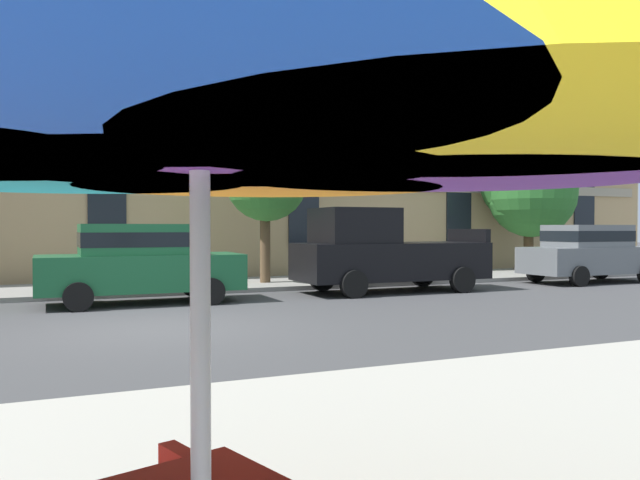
{
  "coord_description": "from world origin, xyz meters",
  "views": [
    {
      "loc": [
        -1.72,
        -10.83,
        1.71
      ],
      "look_at": [
        4.4,
        3.2,
        1.4
      ],
      "focal_mm": 35.51,
      "sensor_mm": 36.0,
      "label": 1
    }
  ],
  "objects_px": {
    "pickup_black": "(383,253)",
    "street_tree_right": "(530,188)",
    "sedan_green": "(139,261)",
    "street_tree_middle": "(266,179)",
    "sedan_gray": "(589,252)",
    "patio_umbrella": "(200,87)"
  },
  "relations": [
    {
      "from": "pickup_black",
      "to": "street_tree_right",
      "type": "height_order",
      "value": "street_tree_right"
    },
    {
      "from": "sedan_green",
      "to": "street_tree_right",
      "type": "relative_size",
      "value": 0.87
    },
    {
      "from": "pickup_black",
      "to": "street_tree_right",
      "type": "xyz_separation_m",
      "value": [
        8.11,
        3.58,
        2.13
      ]
    },
    {
      "from": "pickup_black",
      "to": "street_tree_middle",
      "type": "distance_m",
      "value": 4.14
    },
    {
      "from": "pickup_black",
      "to": "street_tree_middle",
      "type": "relative_size",
      "value": 1.21
    },
    {
      "from": "sedan_gray",
      "to": "street_tree_right",
      "type": "xyz_separation_m",
      "value": [
        0.85,
        3.58,
        2.21
      ]
    },
    {
      "from": "sedan_gray",
      "to": "patio_umbrella",
      "type": "height_order",
      "value": "patio_umbrella"
    },
    {
      "from": "sedan_green",
      "to": "street_tree_right",
      "type": "xyz_separation_m",
      "value": [
        14.34,
        3.58,
        2.21
      ]
    },
    {
      "from": "sedan_gray",
      "to": "street_tree_middle",
      "type": "bearing_deg",
      "value": 164.03
    },
    {
      "from": "sedan_green",
      "to": "street_tree_middle",
      "type": "relative_size",
      "value": 1.04
    },
    {
      "from": "sedan_green",
      "to": "pickup_black",
      "type": "xyz_separation_m",
      "value": [
        6.24,
        0.0,
        0.08
      ]
    },
    {
      "from": "street_tree_right",
      "to": "sedan_green",
      "type": "bearing_deg",
      "value": -165.99
    },
    {
      "from": "street_tree_right",
      "to": "street_tree_middle",
      "type": "bearing_deg",
      "value": -175.4
    },
    {
      "from": "street_tree_right",
      "to": "patio_umbrella",
      "type": "relative_size",
      "value": 1.55
    },
    {
      "from": "sedan_green",
      "to": "sedan_gray",
      "type": "relative_size",
      "value": 1.0
    },
    {
      "from": "sedan_gray",
      "to": "street_tree_right",
      "type": "bearing_deg",
      "value": 76.59
    },
    {
      "from": "sedan_green",
      "to": "street_tree_middle",
      "type": "xyz_separation_m",
      "value": [
        3.92,
        2.74,
        2.14
      ]
    },
    {
      "from": "sedan_gray",
      "to": "street_tree_middle",
      "type": "relative_size",
      "value": 1.04
    },
    {
      "from": "street_tree_middle",
      "to": "street_tree_right",
      "type": "height_order",
      "value": "street_tree_right"
    },
    {
      "from": "sedan_green",
      "to": "sedan_gray",
      "type": "distance_m",
      "value": 13.49
    },
    {
      "from": "pickup_black",
      "to": "sedan_gray",
      "type": "bearing_deg",
      "value": -0.0
    },
    {
      "from": "sedan_green",
      "to": "patio_umbrella",
      "type": "distance_m",
      "value": 12.84
    }
  ]
}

